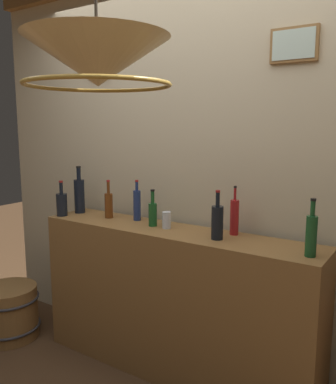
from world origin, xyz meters
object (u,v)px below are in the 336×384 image
object	(u,v)px
liquor_bottle_whiskey	(109,204)
liquor_bottle_tequila	(79,195)
liquor_bottle_bourbon	(217,222)
liquor_bottle_rye	(62,204)
wooden_barrel	(9,312)
glass_tumbler_rocks	(167,220)
liquor_bottle_scotch	(153,213)
pendant_lamp	(97,63)
liquor_bottle_port	(311,234)
liquor_bottle_mezcal	(234,217)
liquor_bottle_gin	(137,204)

from	to	relation	value
liquor_bottle_whiskey	liquor_bottle_tequila	distance (m)	0.30
liquor_bottle_bourbon	liquor_bottle_rye	world-z (taller)	liquor_bottle_bourbon
wooden_barrel	liquor_bottle_bourbon	bearing A→B (deg)	10.03
liquor_bottle_bourbon	glass_tumbler_rocks	bearing A→B (deg)	172.93
liquor_bottle_whiskey	wooden_barrel	size ratio (longest dim) A/B	0.60
liquor_bottle_bourbon	liquor_bottle_scotch	distance (m)	0.50
liquor_bottle_rye	pendant_lamp	xyz separation A→B (m)	(1.17, -0.84, 0.79)
glass_tumbler_rocks	liquor_bottle_port	bearing A→B (deg)	-4.23
liquor_bottle_whiskey	liquor_bottle_rye	size ratio (longest dim) A/B	1.06
liquor_bottle_mezcal	wooden_barrel	distance (m)	1.94
liquor_bottle_mezcal	pendant_lamp	bearing A→B (deg)	-95.00
liquor_bottle_gin	liquor_bottle_rye	size ratio (longest dim) A/B	1.09
liquor_bottle_tequila	liquor_bottle_scotch	bearing A→B (deg)	-2.30
pendant_lamp	liquor_bottle_whiskey	bearing A→B (deg)	130.84
liquor_bottle_whiskey	wooden_barrel	xyz separation A→B (m)	(-0.73, -0.36, -0.87)
glass_tumbler_rocks	liquor_bottle_bourbon	bearing A→B (deg)	-7.07
liquor_bottle_bourbon	liquor_bottle_port	xyz separation A→B (m)	(0.53, -0.02, 0.01)
liquor_bottle_rye	liquor_bottle_port	bearing A→B (deg)	1.64
liquor_bottle_mezcal	pendant_lamp	world-z (taller)	pendant_lamp
liquor_bottle_rye	glass_tumbler_rocks	xyz separation A→B (m)	(0.84, 0.12, -0.04)
liquor_bottle_mezcal	liquor_bottle_whiskey	bearing A→B (deg)	-175.24
liquor_bottle_tequila	pendant_lamp	bearing A→B (deg)	-40.72
liquor_bottle_bourbon	liquor_bottle_mezcal	distance (m)	0.15
liquor_bottle_rye	glass_tumbler_rocks	world-z (taller)	liquor_bottle_rye
pendant_lamp	liquor_bottle_gin	bearing A→B (deg)	121.45
liquor_bottle_port	liquor_bottle_tequila	world-z (taller)	liquor_bottle_tequila
liquor_bottle_scotch	liquor_bottle_rye	world-z (taller)	liquor_bottle_rye
liquor_bottle_rye	wooden_barrel	xyz separation A→B (m)	(-0.40, -0.22, -0.86)
liquor_bottle_whiskey	liquor_bottle_port	bearing A→B (deg)	-3.55
liquor_bottle_gin	liquor_bottle_scotch	bearing A→B (deg)	-21.24
liquor_bottle_scotch	liquor_bottle_gin	bearing A→B (deg)	158.76
liquor_bottle_port	liquor_bottle_rye	xyz separation A→B (m)	(-1.76, -0.05, -0.03)
liquor_bottle_bourbon	pendant_lamp	bearing A→B (deg)	-93.26
liquor_bottle_whiskey	liquor_bottle_gin	bearing A→B (deg)	13.49
liquor_bottle_rye	liquor_bottle_tequila	world-z (taller)	liquor_bottle_tequila
liquor_bottle_mezcal	liquor_bottle_rye	size ratio (longest dim) A/B	1.15
liquor_bottle_port	wooden_barrel	world-z (taller)	liquor_bottle_port
liquor_bottle_port	liquor_bottle_tequila	bearing A→B (deg)	176.81
liquor_bottle_rye	liquor_bottle_gin	bearing A→B (deg)	19.29
liquor_bottle_bourbon	liquor_bottle_rye	distance (m)	1.23
liquor_bottle_gin	liquor_bottle_bourbon	world-z (taller)	liquor_bottle_bourbon
liquor_bottle_bourbon	liquor_bottle_gin	bearing A→B (deg)	169.98
liquor_bottle_scotch	glass_tumbler_rocks	distance (m)	0.11
liquor_bottle_mezcal	liquor_bottle_whiskey	xyz separation A→B (m)	(-0.93, -0.08, -0.01)
glass_tumbler_rocks	wooden_barrel	world-z (taller)	glass_tumbler_rocks
glass_tumbler_rocks	wooden_barrel	xyz separation A→B (m)	(-1.24, -0.34, -0.83)
liquor_bottle_bourbon	glass_tumbler_rocks	size ratio (longest dim) A/B	2.67
liquor_bottle_whiskey	liquor_bottle_rye	distance (m)	0.36
liquor_bottle_mezcal	glass_tumbler_rocks	xyz separation A→B (m)	(-0.43, -0.10, -0.06)
liquor_bottle_whiskey	glass_tumbler_rocks	world-z (taller)	liquor_bottle_whiskey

